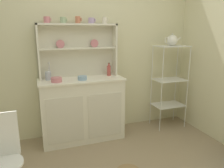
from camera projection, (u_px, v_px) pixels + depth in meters
wall_back at (88, 49)px, 3.12m from camera, size 3.84×0.05×2.50m
hutch_cabinet at (82, 109)px, 3.03m from camera, size 1.14×0.45×0.87m
hutch_shelf_unit at (78, 46)px, 2.98m from camera, size 1.07×0.18×0.72m
bakers_rack at (170, 77)px, 3.37m from camera, size 0.48×0.32×1.28m
wire_chair at (0, 154)px, 1.79m from camera, size 0.36×0.36×0.85m
cup_rose_0 at (47, 20)px, 2.73m from camera, size 0.09×0.08×0.08m
cup_sage_1 at (63, 20)px, 2.80m from camera, size 0.09×0.07×0.08m
cup_terracotta_2 at (78, 20)px, 2.86m from camera, size 0.08×0.07×0.09m
cup_lilac_3 at (91, 21)px, 2.92m from camera, size 0.10×0.08×0.08m
cup_cream_4 at (105, 20)px, 2.98m from camera, size 0.08×0.07×0.09m
bowl_mixing_large at (56, 80)px, 2.75m from camera, size 0.14×0.14×0.06m
bowl_floral_medium at (82, 78)px, 2.86m from camera, size 0.12×0.12×0.05m
jam_bottle at (109, 70)px, 3.13m from camera, size 0.05×0.05×0.18m
utensil_jar at (48, 76)px, 2.85m from camera, size 0.08×0.08×0.24m
porcelain_teapot at (172, 40)px, 3.24m from camera, size 0.25×0.16×0.18m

